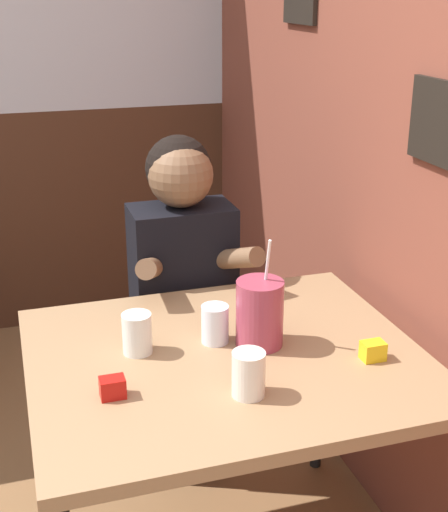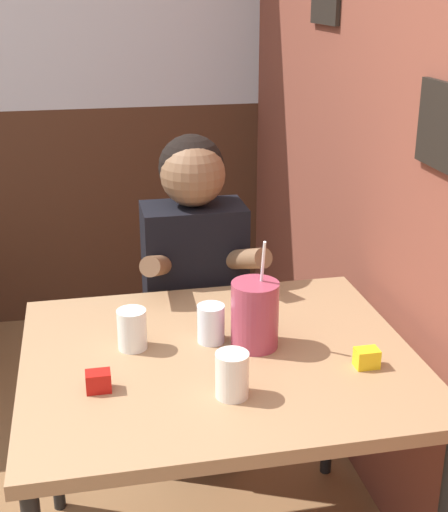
{
  "view_description": "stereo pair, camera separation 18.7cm",
  "coord_description": "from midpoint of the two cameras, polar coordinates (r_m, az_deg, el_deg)",
  "views": [
    {
      "loc": [
        0.21,
        -1.14,
        1.67
      ],
      "look_at": [
        0.76,
        0.62,
        0.96
      ],
      "focal_mm": 50.0,
      "sensor_mm": 36.0,
      "label": 1
    },
    {
      "loc": [
        0.39,
        -1.19,
        1.67
      ],
      "look_at": [
        0.76,
        0.62,
        0.96
      ],
      "focal_mm": 50.0,
      "sensor_mm": 36.0,
      "label": 2
    }
  ],
  "objects": [
    {
      "name": "condiment_ketchup",
      "position": [
        1.74,
        -12.01,
        -10.34
      ],
      "size": [
        0.06,
        0.04,
        0.05
      ],
      "color": "#B7140F",
      "rests_on": "main_table"
    },
    {
      "name": "glass_far_side",
      "position": [
        1.7,
        -1.21,
        -9.5
      ],
      "size": [
        0.08,
        0.08,
        0.11
      ],
      "color": "silver",
      "rests_on": "main_table"
    },
    {
      "name": "glass_center",
      "position": [
        1.91,
        -9.78,
        -6.19
      ],
      "size": [
        0.08,
        0.08,
        0.11
      ],
      "color": "silver",
      "rests_on": "main_table"
    },
    {
      "name": "main_table",
      "position": [
        1.93,
        -2.66,
        -9.58
      ],
      "size": [
        1.03,
        0.88,
        0.75
      ],
      "color": "#93704C",
      "rests_on": "ground_plane"
    },
    {
      "name": "cocktail_pitcher",
      "position": [
        1.9,
        0.06,
        -4.66
      ],
      "size": [
        0.13,
        0.13,
        0.3
      ],
      "color": "#99384C",
      "rests_on": "main_table"
    },
    {
      "name": "brick_wall_right",
      "position": [
        2.58,
        6.39,
        13.77
      ],
      "size": [
        0.08,
        4.36,
        2.7
      ],
      "color": "brown",
      "rests_on": "ground_plane"
    },
    {
      "name": "condiment_mustard",
      "position": [
        1.88,
        9.05,
        -7.57
      ],
      "size": [
        0.06,
        0.04,
        0.05
      ],
      "color": "yellow",
      "rests_on": "main_table"
    },
    {
      "name": "person_seated",
      "position": [
        2.45,
        -5.46,
        -3.62
      ],
      "size": [
        0.42,
        0.41,
        1.22
      ],
      "color": "black",
      "rests_on": "ground_plane"
    },
    {
      "name": "glass_near_pitcher",
      "position": [
        1.94,
        -3.5,
        -5.51
      ],
      "size": [
        0.08,
        0.08,
        0.11
      ],
      "color": "silver",
      "rests_on": "main_table"
    }
  ]
}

